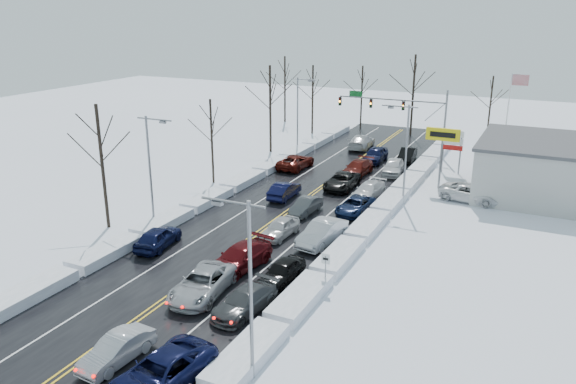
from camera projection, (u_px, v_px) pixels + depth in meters
The scene contains 43 objects.
ground at pixel (269, 225), 45.86m from camera, with size 160.00×160.00×0.00m, color silver.
road_surface at pixel (280, 217), 47.57m from camera, with size 14.00×84.00×0.01m, color black.
snow_bank_left at pixel (205, 204), 50.69m from camera, with size 1.95×72.00×0.74m, color white.
snow_bank_right at pixel (365, 232), 44.44m from camera, with size 1.95×72.00×0.74m, color white.
traffic_signal_mast at pixel (403, 109), 66.70m from camera, with size 13.28×0.39×8.00m.
tires_plus_sign at pixel (443, 139), 53.68m from camera, with size 3.20×0.34×6.00m.
used_vehicles_sign at pixel (452, 143), 59.34m from camera, with size 2.20×0.22×4.65m.
speed_limit_sign at pixel (326, 264), 35.12m from camera, with size 0.55×0.09×2.35m.
flagpole at pixel (509, 110), 63.46m from camera, with size 1.87×1.20×10.00m.
streetlight_se at pixel (246, 277), 25.37m from camera, with size 3.20×0.25×9.00m.
streetlight_ne at pixel (404, 146), 49.35m from camera, with size 3.20×0.25×9.00m.
streetlight_sw at pixel (151, 163), 44.19m from camera, with size 3.20×0.25×9.00m.
streetlight_nw at pixel (299, 108), 68.17m from camera, with size 3.20×0.25×9.00m.
tree_left_b at pixel (100, 143), 43.27m from camera, with size 4.00×4.00×10.00m.
tree_left_c at pixel (211, 125), 55.17m from camera, with size 3.40×3.40×8.50m.
tree_left_d at pixel (270, 92), 67.01m from camera, with size 4.20×4.20×10.50m.
tree_left_e at pixel (313, 86), 77.34m from camera, with size 3.80×3.80×9.50m.
tree_far_a at pixel (285, 76), 85.33m from camera, with size 4.00×4.00×10.00m.
tree_far_b at pixel (362, 85), 81.47m from camera, with size 3.60×3.60×9.00m.
tree_far_c at pixel (414, 79), 76.03m from camera, with size 4.40×4.40×11.00m.
tree_far_d at pixel (491, 96), 73.75m from camera, with size 3.40×3.40×8.50m.
queued_car_1 at pixel (118, 362), 28.15m from camera, with size 1.48×4.25×1.40m, color #AAACB2.
queued_car_2 at pixel (203, 295), 34.70m from camera, with size 2.62×5.67×1.58m, color #A3A5AB.
queued_car_3 at pixel (240, 268), 38.25m from camera, with size 2.27×5.59×1.62m, color #4B0A0D.
queued_car_4 at pixel (280, 236), 43.62m from camera, with size 1.70×4.22×1.44m, color silver.
queued_car_5 at pixel (306, 213), 48.52m from camera, with size 1.43×4.09×1.35m, color #3B3E40.
queued_car_6 at pixel (341, 188), 55.21m from camera, with size 2.53×5.48×1.52m, color black.
queued_car_7 at pixel (357, 175), 59.66m from camera, with size 2.13×5.25×1.52m, color #4A0F09.
queued_car_8 at pixel (375, 162), 64.75m from camera, with size 2.02×5.02×1.71m, color black.
queued_car_11 at pixel (245, 312), 32.77m from camera, with size 1.97×4.84×1.40m, color #3A3C3E.
queued_car_12 at pixel (282, 281), 36.50m from camera, with size 1.67×4.14×1.41m, color black.
queued_car_13 at pixel (322, 243), 42.28m from camera, with size 1.82×5.22×1.72m, color #ACAFB5.
queued_car_14 at pixel (355, 213), 48.62m from camera, with size 2.25×4.87×1.35m, color black.
queued_car_15 at pixel (368, 198), 52.54m from camera, with size 1.97×4.85×1.41m, color silver.
queued_car_16 at pixel (393, 174), 59.91m from camera, with size 1.96×4.87×1.66m, color silver.
queued_car_17 at pixel (407, 161), 65.10m from camera, with size 1.61×4.62×1.52m, color black.
oncoming_car_0 at pixel (284, 198), 52.44m from camera, with size 1.59×4.55×1.50m, color black.
oncoming_car_1 at pixel (296, 168), 62.16m from camera, with size 2.57×5.57×1.55m, color #4F100A.
oncoming_car_2 at pixel (361, 148), 71.07m from camera, with size 2.40×5.89×1.71m, color #BEBEC0.
oncoming_car_3 at pixel (159, 247), 41.66m from camera, with size 1.86×4.63×1.58m, color black.
parked_car_0 at pixel (471, 201), 51.51m from camera, with size 2.66×5.78×1.61m, color white.
parked_car_1 at pixel (509, 201), 51.50m from camera, with size 2.07×5.09×1.48m, color #383A3D.
parked_car_2 at pixel (494, 179), 58.37m from camera, with size 1.63×4.05×1.38m, color silver.
Camera 1 is at (19.91, -37.83, 16.89)m, focal length 35.00 mm.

